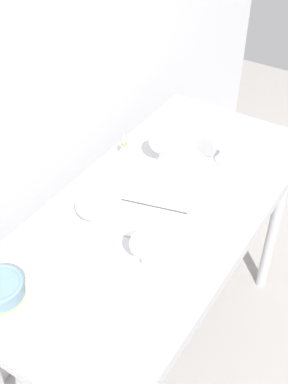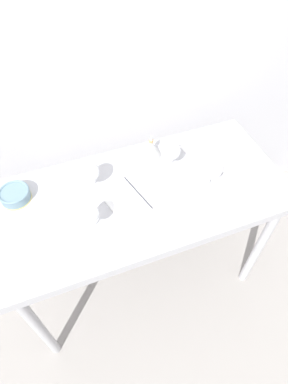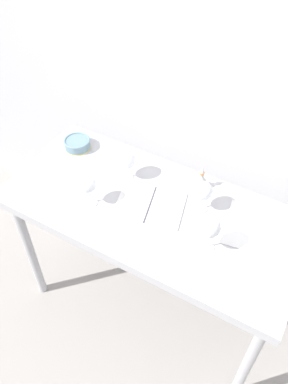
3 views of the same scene
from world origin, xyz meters
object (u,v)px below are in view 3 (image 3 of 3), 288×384
at_px(tasting_sheet_upper, 93,175).
at_px(tasting_bowl, 77,143).
at_px(open_notebook, 150,205).
at_px(tasting_sheet_lower, 244,225).
at_px(wine_glass_far_right, 203,191).
at_px(decanter_funnel, 201,181).
at_px(wine_glass_near_right, 209,228).
at_px(wine_glass_far_left, 125,160).
at_px(wine_glass_near_left, 88,185).

xyz_separation_m(tasting_sheet_upper, tasting_bowl, (-0.19, 0.14, 0.03)).
distance_m(open_notebook, tasting_sheet_lower, 0.43).
height_order(wine_glass_far_right, decanter_funnel, wine_glass_far_right).
bearing_deg(wine_glass_far_right, tasting_sheet_upper, -173.05).
xyz_separation_m(wine_glass_near_right, tasting_sheet_lower, (0.10, 0.19, -0.13)).
distance_m(wine_glass_far_left, tasting_sheet_upper, 0.20).
distance_m(wine_glass_far_left, tasting_sheet_lower, 0.63).
height_order(wine_glass_far_left, open_notebook, wine_glass_far_left).
height_order(wine_glass_far_left, tasting_sheet_upper, wine_glass_far_left).
bearing_deg(tasting_bowl, tasting_sheet_upper, -35.23).
relative_size(wine_glass_near_left, decanter_funnel, 1.19).
xyz_separation_m(wine_glass_far_left, decanter_funnel, (0.35, 0.11, -0.07)).
xyz_separation_m(wine_glass_near_right, wine_glass_far_left, (-0.51, 0.20, -0.02)).
height_order(wine_glass_far_left, tasting_sheet_lower, wine_glass_far_left).
xyz_separation_m(wine_glass_far_left, open_notebook, (0.20, -0.11, -0.11)).
relative_size(wine_glass_near_right, tasting_sheet_upper, 0.82).
bearing_deg(wine_glass_far_left, tasting_sheet_upper, -153.46).
relative_size(wine_glass_near_left, open_notebook, 0.45).
relative_size(wine_glass_near_left, tasting_bowl, 1.15).
bearing_deg(wine_glass_near_left, wine_glass_far_left, 76.10).
relative_size(wine_glass_near_right, wine_glass_far_left, 1.13).
distance_m(wine_glass_near_left, open_notebook, 0.30).
bearing_deg(wine_glass_near_left, wine_glass_far_right, 25.81).
distance_m(tasting_sheet_upper, decanter_funnel, 0.53).
distance_m(wine_glass_near_right, tasting_sheet_upper, 0.69).
relative_size(tasting_sheet_upper, tasting_sheet_lower, 0.84).
distance_m(wine_glass_far_left, open_notebook, 0.25).
relative_size(wine_glass_far_left, tasting_sheet_lower, 0.61).
bearing_deg(tasting_sheet_upper, wine_glass_far_right, 27.62).
xyz_separation_m(wine_glass_far_right, tasting_sheet_lower, (0.21, 0.00, -0.11)).
bearing_deg(wine_glass_near_right, wine_glass_near_left, -176.78).
bearing_deg(wine_glass_near_left, tasting_bowl, 134.31).
height_order(open_notebook, tasting_sheet_upper, open_notebook).
bearing_deg(tasting_sheet_upper, wine_glass_near_right, 10.12).
height_order(wine_glass_near_left, tasting_sheet_upper, wine_glass_near_left).
distance_m(tasting_sheet_upper, tasting_bowl, 0.24).
xyz_separation_m(wine_glass_near_right, wine_glass_near_left, (-0.57, -0.03, -0.02)).
distance_m(wine_glass_far_left, tasting_bowl, 0.36).
height_order(tasting_sheet_upper, tasting_sheet_lower, same).
xyz_separation_m(wine_glass_far_right, tasting_sheet_upper, (-0.55, -0.07, -0.11)).
height_order(wine_glass_near_right, wine_glass_far_left, wine_glass_near_right).
height_order(tasting_sheet_lower, decanter_funnel, decanter_funnel).
relative_size(tasting_sheet_upper, decanter_funnel, 1.65).
distance_m(tasting_bowl, decanter_funnel, 0.69).
bearing_deg(wine_glass_near_left, tasting_sheet_upper, 120.41).
xyz_separation_m(open_notebook, tasting_sheet_lower, (0.42, 0.10, -0.00)).
bearing_deg(open_notebook, tasting_bowl, 147.75).
height_order(tasting_bowl, decanter_funnel, decanter_funnel).
height_order(wine_glass_near_right, open_notebook, wine_glass_near_right).
bearing_deg(tasting_sheet_upper, tasting_sheet_lower, 26.02).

